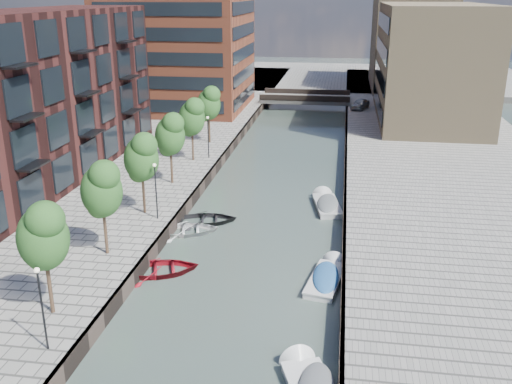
% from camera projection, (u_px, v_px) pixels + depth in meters
% --- Properties ---
extents(water, '(300.00, 300.00, 0.00)m').
position_uv_depth(water, '(282.00, 171.00, 55.14)').
color(water, '#38473F').
rests_on(water, ground).
extents(quay_right, '(20.00, 140.00, 1.00)m').
position_uv_depth(quay_right, '(454.00, 173.00, 52.67)').
color(quay_right, gray).
rests_on(quay_right, ground).
extents(quay_wall_left, '(0.25, 140.00, 1.00)m').
position_uv_depth(quay_wall_left, '(220.00, 163.00, 55.85)').
color(quay_wall_left, '#332823').
rests_on(quay_wall_left, ground).
extents(quay_wall_right, '(0.25, 140.00, 1.00)m').
position_uv_depth(quay_wall_right, '(346.00, 169.00, 54.10)').
color(quay_wall_right, '#332823').
rests_on(quay_wall_right, ground).
extents(far_closure, '(80.00, 40.00, 1.00)m').
position_uv_depth(far_closure, '(316.00, 78.00, 110.89)').
color(far_closure, gray).
rests_on(far_closure, ground).
extents(apartment_block, '(8.00, 38.00, 14.00)m').
position_uv_depth(apartment_block, '(24.00, 101.00, 46.03)').
color(apartment_block, black).
rests_on(apartment_block, quay_left).
extents(tan_block_near, '(12.00, 25.00, 14.00)m').
position_uv_depth(tan_block_near, '(430.00, 63.00, 70.68)').
color(tan_block_near, '#8B7655').
rests_on(tan_block_near, quay_right).
extents(tan_block_far, '(12.00, 20.00, 16.00)m').
position_uv_depth(tan_block_far, '(410.00, 38.00, 94.58)').
color(tan_block_far, '#8B7655').
rests_on(tan_block_far, quay_right).
extents(bridge, '(13.00, 6.00, 1.30)m').
position_uv_depth(bridge, '(306.00, 98.00, 84.50)').
color(bridge, gray).
rests_on(bridge, ground).
extents(tree_1, '(2.50, 2.50, 5.95)m').
position_uv_depth(tree_1, '(43.00, 234.00, 27.57)').
color(tree_1, '#382619').
rests_on(tree_1, quay_left).
extents(tree_2, '(2.50, 2.50, 5.95)m').
position_uv_depth(tree_2, '(101.00, 188.00, 34.09)').
color(tree_2, '#382619').
rests_on(tree_2, quay_left).
extents(tree_3, '(2.50, 2.50, 5.95)m').
position_uv_depth(tree_3, '(141.00, 156.00, 40.62)').
color(tree_3, '#382619').
rests_on(tree_3, quay_left).
extents(tree_4, '(2.50, 2.50, 5.95)m').
position_uv_depth(tree_4, '(170.00, 133.00, 47.14)').
color(tree_4, '#382619').
rests_on(tree_4, quay_left).
extents(tree_5, '(2.50, 2.50, 5.95)m').
position_uv_depth(tree_5, '(192.00, 116.00, 53.66)').
color(tree_5, '#382619').
rests_on(tree_5, quay_left).
extents(tree_6, '(2.50, 2.50, 5.95)m').
position_uv_depth(tree_6, '(209.00, 102.00, 60.19)').
color(tree_6, '#382619').
rests_on(tree_6, quay_left).
extents(lamp_0, '(0.24, 0.24, 4.12)m').
position_uv_depth(lamp_0, '(41.00, 300.00, 25.18)').
color(lamp_0, black).
rests_on(lamp_0, quay_left).
extents(lamp_1, '(0.24, 0.24, 4.12)m').
position_uv_depth(lamp_1, '(156.00, 185.00, 40.09)').
color(lamp_1, black).
rests_on(lamp_1, quay_left).
extents(lamp_2, '(0.24, 0.24, 4.12)m').
position_uv_depth(lamp_2, '(208.00, 133.00, 55.01)').
color(lamp_2, black).
rests_on(lamp_2, quay_left).
extents(sloop_2, '(5.69, 4.87, 1.00)m').
position_uv_depth(sloop_2, '(160.00, 273.00, 35.14)').
color(sloop_2, maroon).
rests_on(sloop_2, ground).
extents(sloop_3, '(5.35, 4.47, 0.95)m').
position_uv_depth(sloop_3, '(187.00, 233.00, 40.94)').
color(sloop_3, white).
rests_on(sloop_3, ground).
extents(sloop_4, '(5.22, 4.21, 0.96)m').
position_uv_depth(sloop_4, '(206.00, 222.00, 42.83)').
color(sloop_4, black).
rests_on(sloop_4, ground).
extents(motorboat_3, '(2.54, 5.17, 1.65)m').
position_uv_depth(motorboat_3, '(327.00, 277.00, 34.24)').
color(motorboat_3, silver).
rests_on(motorboat_3, ground).
extents(motorboat_4, '(2.70, 5.42, 1.73)m').
position_uv_depth(motorboat_4, '(326.00, 204.00, 45.94)').
color(motorboat_4, '#B9B8B7').
rests_on(motorboat_4, ground).
extents(car, '(2.97, 4.43, 1.40)m').
position_uv_depth(car, '(360.00, 104.00, 78.70)').
color(car, '#939797').
rests_on(car, quay_right).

